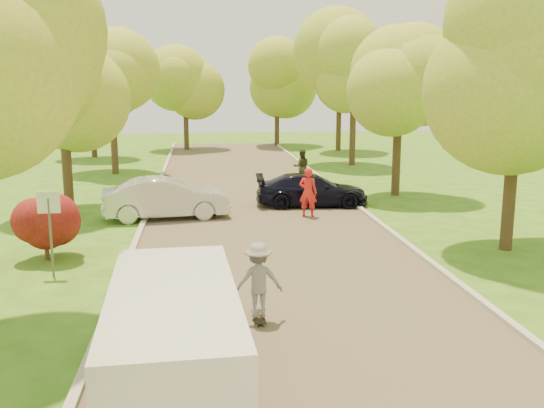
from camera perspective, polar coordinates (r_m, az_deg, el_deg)
name	(u,v)px	position (r m, az deg, el deg)	size (l,w,h in m)	color
ground	(307,327)	(12.37, 3.32, -11.46)	(100.00, 100.00, 0.00)	#346117
road	(264,232)	(19.92, -0.72, -2.62)	(8.00, 60.00, 0.01)	#4C4438
curb_left	(139,234)	(19.90, -12.41, -2.73)	(0.18, 60.00, 0.12)	#B2AD9E
curb_right	(384,227)	(20.72, 10.49, -2.11)	(0.18, 60.00, 0.12)	#B2AD9E
street_sign	(49,216)	(16.01, -20.22, -1.03)	(0.55, 0.06, 2.17)	#59595E
red_shrub	(45,221)	(17.65, -20.60, -1.51)	(1.70, 1.70, 1.95)	#382619
tree_l_midb	(67,89)	(23.72, -18.72, 10.20)	(4.30, 4.20, 6.62)	#382619
tree_l_far	(115,71)	(33.52, -14.59, 12.06)	(4.92, 4.80, 7.79)	#382619
tree_r_mida	(528,56)	(18.61, 22.94, 12.73)	(5.13, 5.00, 7.95)	#382619
tree_r_midb	(404,81)	(26.67, 12.32, 11.21)	(4.51, 4.40, 7.01)	#382619
tree_r_far	(358,65)	(36.45, 8.12, 12.78)	(5.33, 5.20, 8.34)	#382619
tree_bg_a	(94,76)	(41.78, -16.44, 11.52)	(5.12, 5.00, 7.72)	#382619
tree_bg_b	(343,73)	(44.44, 6.68, 12.14)	(5.12, 5.00, 7.95)	#382619
tree_bg_c	(188,81)	(45.24, -7.93, 11.43)	(4.92, 4.80, 7.33)	#382619
tree_bg_d	(280,77)	(47.65, 0.74, 11.87)	(5.12, 5.00, 7.72)	#382619
minivan	(174,343)	(9.45, -9.20, -12.77)	(2.11, 4.91, 1.80)	white
silver_sedan	(166,198)	(22.08, -9.96, 0.53)	(1.56, 4.48, 1.48)	silver
dark_sedan	(312,190)	(24.10, 3.76, 1.34)	(1.80, 4.43, 1.29)	black
longboard	(259,317)	(12.61, -1.28, -10.57)	(0.24, 0.80, 0.09)	black
skateboarder	(258,280)	(12.34, -1.29, -7.17)	(1.00, 0.58, 1.55)	gray
person_striped	(308,192)	(22.02, 3.41, 1.09)	(0.66, 0.43, 1.81)	red
person_olive	(302,167)	(29.46, 2.80, 3.52)	(0.81, 0.63, 1.66)	#2C301D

